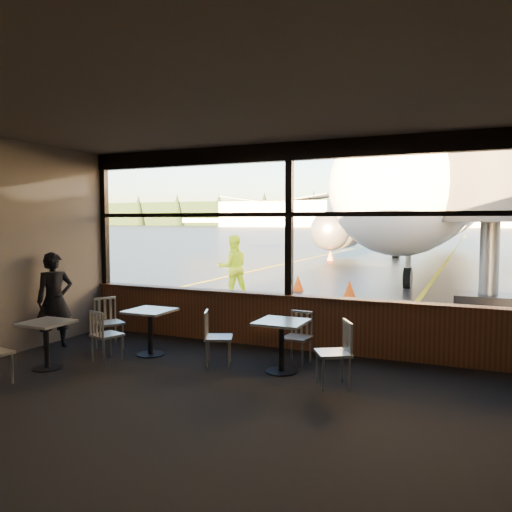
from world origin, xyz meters
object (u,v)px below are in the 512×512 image
Objects in this scene: cafe_table_near at (281,347)px; ground_crew at (233,267)px; airliner at (440,155)px; chair_near_n at (297,338)px; cone_extra at (298,283)px; jet_bridge at (508,205)px; cafe_table_mid at (150,333)px; chair_mid_s at (107,336)px; cone_nose at (350,289)px; cone_wing at (330,256)px; passenger at (55,300)px; cafe_table_left at (47,345)px; chair_near_w at (219,338)px; chair_mid_w at (109,324)px; chair_near_e at (333,354)px.

cafe_table_near is 6.86m from ground_crew.
chair_near_n is (-0.53, -22.66, -5.47)m from airliner.
cafe_table_near is at bearing 81.39° from ground_crew.
cone_extra is at bearing -101.46° from airliner.
cafe_table_mid is at bearing -128.76° from jet_bridge.
chair_mid_s is at bearing -168.01° from cafe_table_near.
cone_wing is (-4.13, 12.99, 0.02)m from cone_nose.
passenger is (-4.15, -0.72, 0.42)m from chair_near_n.
jet_bridge is 15.95m from cone_wing.
cafe_table_near is at bearing 20.92° from cafe_table_left.
airliner is 23.90m from chair_near_w.
jet_bridge is 13.33× the size of chair_mid_w.
chair_near_n reaches higher than cone_extra.
jet_bridge is 10.33m from passenger.
chair_near_n is at bearing -71.12° from cone_extra.
cafe_table_mid is 1.57m from cafe_table_left.
cafe_table_mid is at bearing -50.07° from passenger.
chair_near_n is 1.61× the size of cone_extra.
airliner is at bearing -159.81° from chair_mid_w.
cafe_table_left is at bearing 32.18° from chair_near_n.
cafe_table_near is at bearing -0.23° from cafe_table_mid.
chair_mid_s reaches higher than cafe_table_near.
ground_crew is (-6.87, -1.08, -1.68)m from jet_bridge.
ground_crew is at bearing -179.35° from chair_near_w.
chair_near_w reaches higher than cafe_table_left.
airliner is at bearing 81.07° from cafe_table_left.
cone_wing is (-1.72, 20.36, -0.17)m from chair_mid_w.
chair_near_n is 2.94m from chair_mid_s.
airliner is 23.32m from chair_near_n.
chair_near_e is 1.85m from chair_near_w.
chair_near_w is at bearing -79.27° from cone_wing.
cone_extra is (0.68, 9.37, -0.10)m from cafe_table_left.
ground_crew is at bearing -50.23° from chair_near_n.
airliner reaches higher than chair_near_n.
cafe_table_near is at bearing -76.58° from cone_wing.
ground_crew is at bearing -145.59° from chair_mid_w.
airliner reaches higher than cone_wing.
chair_near_n is at bearing -83.33° from cone_nose.
cafe_table_mid is at bearing 53.99° from chair_near_e.
cafe_table_near is 0.91m from chair_near_e.
passenger reaches higher than chair_mid_s.
airliner is 45.24× the size of chair_near_w.
passenger is at bearing 130.48° from cafe_table_left.
cone_extra is (0.60, 8.09, -0.19)m from chair_mid_w.
passenger is at bearing -100.37° from cone_extra.
chair_near_w is at bearing -91.86° from cone_nose.
cafe_table_near is 7.46m from cone_nose.
cafe_table_mid is at bearing 52.72° from cafe_table_left.
cone_extra is at bearing 167.50° from jet_bridge.
cafe_table_mid is 20.56m from cone_wing.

